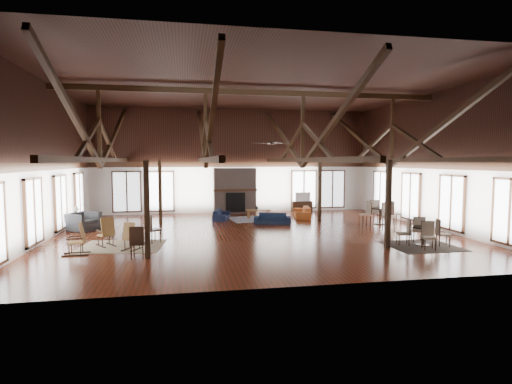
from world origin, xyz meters
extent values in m
plane|color=#602014|center=(0.00, 0.00, 0.00)|extent=(16.00, 16.00, 0.00)
cube|color=black|center=(0.00, 0.00, 6.00)|extent=(16.00, 14.00, 0.02)
cube|color=silver|center=(0.00, 7.00, 3.00)|extent=(16.00, 0.02, 6.00)
cube|color=silver|center=(0.00, -7.00, 3.00)|extent=(16.00, 0.02, 6.00)
cube|color=silver|center=(-8.00, 0.00, 3.00)|extent=(0.02, 14.00, 6.00)
cube|color=silver|center=(8.00, 0.00, 3.00)|extent=(0.02, 14.00, 6.00)
cube|color=#301E0D|center=(0.00, 0.00, 5.75)|extent=(15.60, 0.18, 0.22)
cube|color=#301E0D|center=(-6.00, 0.00, 3.05)|extent=(0.16, 13.70, 0.18)
cube|color=#301E0D|center=(-6.00, 0.00, 4.40)|extent=(0.14, 0.14, 2.70)
cube|color=#301E0D|center=(-6.00, 3.50, 4.28)|extent=(0.15, 7.07, 3.12)
cube|color=#301E0D|center=(-6.00, -3.50, 4.28)|extent=(0.15, 7.07, 3.12)
cube|color=#301E0D|center=(-2.00, 0.00, 3.05)|extent=(0.16, 13.70, 0.18)
cube|color=#301E0D|center=(-2.00, 0.00, 4.40)|extent=(0.14, 0.14, 2.70)
cube|color=#301E0D|center=(-2.00, 3.50, 4.28)|extent=(0.15, 7.07, 3.12)
cube|color=#301E0D|center=(-2.00, -3.50, 4.28)|extent=(0.15, 7.07, 3.12)
cube|color=#301E0D|center=(2.00, 0.00, 3.05)|extent=(0.16, 13.70, 0.18)
cube|color=#301E0D|center=(2.00, 0.00, 4.40)|extent=(0.14, 0.14, 2.70)
cube|color=#301E0D|center=(2.00, 3.50, 4.28)|extent=(0.15, 7.07, 3.12)
cube|color=#301E0D|center=(2.00, -3.50, 4.28)|extent=(0.15, 7.07, 3.12)
cube|color=#301E0D|center=(6.00, 0.00, 3.05)|extent=(0.16, 13.70, 0.18)
cube|color=#301E0D|center=(6.00, 0.00, 4.40)|extent=(0.14, 0.14, 2.70)
cube|color=#301E0D|center=(6.00, 3.50, 4.28)|extent=(0.15, 7.07, 3.12)
cube|color=#301E0D|center=(6.00, -3.50, 4.28)|extent=(0.15, 7.07, 3.12)
cube|color=#301E0D|center=(-4.00, -3.50, 1.52)|extent=(0.16, 0.16, 3.05)
cube|color=#301E0D|center=(4.00, -3.50, 1.52)|extent=(0.16, 0.16, 3.05)
cube|color=#301E0D|center=(-4.00, 3.50, 1.52)|extent=(0.16, 0.16, 3.05)
cube|color=#301E0D|center=(4.00, 3.50, 1.52)|extent=(0.16, 0.16, 3.05)
cube|color=#6E5C54|center=(0.00, 6.68, 1.30)|extent=(2.40, 0.62, 2.60)
cube|color=black|center=(0.00, 6.36, 0.65)|extent=(1.10, 0.06, 1.10)
cube|color=#311B0E|center=(0.00, 6.40, 1.35)|extent=(2.50, 0.20, 0.12)
cylinder|color=black|center=(0.50, -1.00, 4.05)|extent=(0.04, 0.04, 0.70)
cylinder|color=black|center=(0.50, -1.00, 3.70)|extent=(0.20, 0.20, 0.10)
cube|color=black|center=(0.95, -1.00, 3.70)|extent=(0.70, 0.12, 0.02)
cube|color=black|center=(0.50, -0.55, 3.70)|extent=(0.12, 0.70, 0.02)
cube|color=black|center=(0.05, -1.00, 3.70)|extent=(0.70, 0.12, 0.02)
cube|color=black|center=(0.50, -1.45, 3.70)|extent=(0.12, 0.70, 0.02)
imported|color=black|center=(1.27, 2.39, 0.26)|extent=(1.87, 1.11, 0.51)
imported|color=black|center=(-1.00, 4.28, 0.25)|extent=(1.81, 1.07, 0.50)
imported|color=#AF5522|center=(3.28, 4.18, 0.29)|extent=(2.10, 1.17, 0.58)
cube|color=brown|center=(0.93, 4.29, 0.44)|extent=(1.28, 0.73, 0.06)
cube|color=brown|center=(0.41, 4.09, 0.21)|extent=(0.06, 0.06, 0.41)
cube|color=brown|center=(0.41, 4.49, 0.21)|extent=(0.06, 0.06, 0.41)
cube|color=brown|center=(1.44, 4.09, 0.21)|extent=(0.06, 0.06, 0.41)
cube|color=brown|center=(1.44, 4.49, 0.21)|extent=(0.06, 0.06, 0.41)
imported|color=#B2B2B2|center=(0.85, 4.37, 0.57)|extent=(0.22, 0.22, 0.20)
imported|color=#28292B|center=(-7.20, 2.12, 0.39)|extent=(1.52, 1.57, 0.78)
cube|color=black|center=(-7.60, 2.66, 0.27)|extent=(0.41, 0.41, 0.55)
cylinder|color=black|center=(-7.60, 2.66, 0.71)|extent=(0.08, 0.08, 0.33)
cone|color=beige|center=(-7.60, 2.66, 0.93)|extent=(0.29, 0.29, 0.24)
cube|color=#9F6E3C|center=(-5.62, -1.39, 0.40)|extent=(0.62, 0.61, 0.05)
cube|color=#9F6E3C|center=(-5.51, -1.57, 0.71)|extent=(0.48, 0.39, 0.66)
cube|color=black|center=(-5.78, -1.49, 0.02)|extent=(0.47, 0.70, 0.05)
cube|color=black|center=(-5.47, -1.29, 0.02)|extent=(0.47, 0.70, 0.05)
cube|color=#9F6E3C|center=(-4.63, -2.16, 0.37)|extent=(0.56, 0.55, 0.04)
cube|color=#9F6E3C|center=(-4.72, -2.34, 0.66)|extent=(0.45, 0.33, 0.61)
cube|color=black|center=(-4.79, -2.09, 0.02)|extent=(0.37, 0.70, 0.04)
cube|color=black|center=(-4.47, -2.24, 0.02)|extent=(0.37, 0.70, 0.04)
cube|color=#9F6E3C|center=(-6.32, -2.60, 0.40)|extent=(0.47, 0.49, 0.05)
cube|color=#9F6E3C|center=(-6.11, -2.58, 0.71)|extent=(0.21, 0.47, 0.66)
cube|color=black|center=(-6.30, -2.79, 0.02)|extent=(0.81, 0.11, 0.05)
cube|color=black|center=(-6.33, -2.41, 0.02)|extent=(0.81, 0.11, 0.05)
cube|color=black|center=(-4.00, -1.11, 0.48)|extent=(0.63, 0.63, 0.05)
cube|color=black|center=(-4.17, -1.24, 0.77)|extent=(0.30, 0.39, 0.59)
cylinder|color=black|center=(-4.00, -1.11, 0.24)|extent=(0.04, 0.04, 0.48)
cube|color=black|center=(-4.29, -3.43, 0.46)|extent=(0.48, 0.48, 0.05)
cube|color=black|center=(-4.31, -3.63, 0.74)|extent=(0.43, 0.09, 0.57)
cylinder|color=black|center=(-4.29, -3.43, 0.23)|extent=(0.04, 0.04, 0.46)
cylinder|color=black|center=(5.46, -3.33, 0.66)|extent=(0.78, 0.78, 0.04)
cylinder|color=black|center=(5.46, -3.33, 0.34)|extent=(0.10, 0.10, 0.64)
cylinder|color=black|center=(5.46, -3.33, 0.02)|extent=(0.47, 0.47, 0.04)
cylinder|color=black|center=(6.30, 1.42, 0.76)|extent=(0.89, 0.89, 0.04)
cylinder|color=black|center=(6.30, 1.42, 0.39)|extent=(0.10, 0.10, 0.74)
cylinder|color=black|center=(6.30, 1.42, 0.02)|extent=(0.54, 0.54, 0.04)
imported|color=#B2B2B2|center=(5.46, -3.32, 0.73)|extent=(0.13, 0.13, 0.09)
imported|color=#B2B2B2|center=(6.26, 1.51, 0.82)|extent=(0.14, 0.14, 0.09)
cube|color=black|center=(4.02, 6.75, 0.30)|extent=(1.22, 0.46, 0.61)
imported|color=#B2B2B2|center=(4.06, 6.75, 0.88)|extent=(0.94, 0.21, 0.54)
cube|color=tan|center=(-5.07, -1.55, 0.01)|extent=(3.04, 2.50, 0.01)
cube|color=#1A224A|center=(0.94, 4.14, 0.01)|extent=(3.17, 2.52, 0.01)
cube|color=black|center=(5.38, -3.39, 0.01)|extent=(2.35, 2.14, 0.01)
camera|label=1|loc=(-2.87, -16.04, 3.01)|focal=28.00mm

